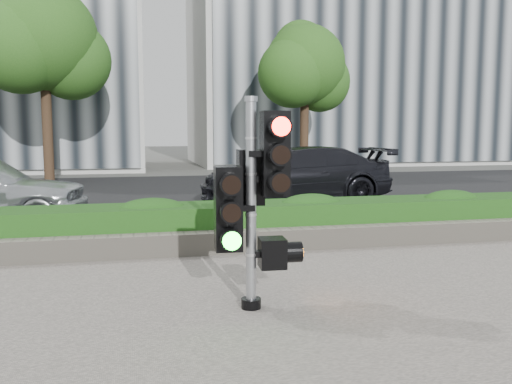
# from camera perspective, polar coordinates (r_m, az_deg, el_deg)

# --- Properties ---
(ground) EXTENTS (120.00, 120.00, 0.00)m
(ground) POSITION_cam_1_polar(r_m,az_deg,el_deg) (6.73, 0.39, -10.16)
(ground) COLOR #51514C
(ground) RESTS_ON ground
(sidewalk) EXTENTS (16.00, 11.00, 0.03)m
(sidewalk) POSITION_cam_1_polar(r_m,az_deg,el_deg) (4.48, 8.02, -18.87)
(sidewalk) COLOR #9E9389
(sidewalk) RESTS_ON ground
(road) EXTENTS (60.00, 13.00, 0.02)m
(road) POSITION_cam_1_polar(r_m,az_deg,el_deg) (16.46, -7.48, -0.22)
(road) COLOR black
(road) RESTS_ON ground
(curb) EXTENTS (60.00, 0.25, 0.12)m
(curb) POSITION_cam_1_polar(r_m,az_deg,el_deg) (9.73, -3.81, -4.58)
(curb) COLOR gray
(curb) RESTS_ON ground
(stone_wall) EXTENTS (12.00, 0.32, 0.34)m
(stone_wall) POSITION_cam_1_polar(r_m,az_deg,el_deg) (8.49, -2.51, -5.25)
(stone_wall) COLOR gray
(stone_wall) RESTS_ON sidewalk
(hedge) EXTENTS (12.00, 1.00, 0.68)m
(hedge) POSITION_cam_1_polar(r_m,az_deg,el_deg) (9.09, -3.24, -3.38)
(hedge) COLOR #2E7925
(hedge) RESTS_ON sidewalk
(building_right) EXTENTS (18.00, 10.00, 12.00)m
(building_right) POSITION_cam_1_polar(r_m,az_deg,el_deg) (33.92, 9.26, 13.35)
(building_right) COLOR #B7B7B2
(building_right) RESTS_ON ground
(tree_left) EXTENTS (4.61, 4.03, 7.34)m
(tree_left) POSITION_cam_1_polar(r_m,az_deg,el_deg) (21.29, -21.48, 14.50)
(tree_left) COLOR black
(tree_left) RESTS_ON ground
(tree_right) EXTENTS (4.10, 3.58, 6.53)m
(tree_right) POSITION_cam_1_polar(r_m,az_deg,el_deg) (23.05, 5.09, 12.86)
(tree_right) COLOR black
(tree_right) RESTS_ON ground
(traffic_signal) EXTENTS (0.79, 0.58, 2.25)m
(traffic_signal) POSITION_cam_1_polar(r_m,az_deg,el_deg) (5.72, -0.28, -0.09)
(traffic_signal) COLOR black
(traffic_signal) RESTS_ON sidewalk
(car_dark) EXTENTS (5.16, 2.23, 1.48)m
(car_dark) POSITION_cam_1_polar(r_m,az_deg,el_deg) (14.47, 4.20, 1.87)
(car_dark) COLOR black
(car_dark) RESTS_ON road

